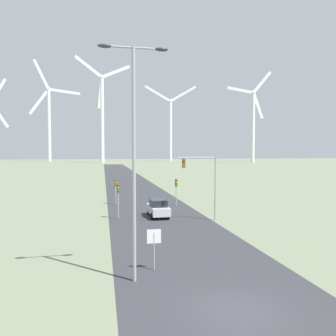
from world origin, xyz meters
TOP-DOWN VIEW (x-y plane):
  - ground_plane at (0.00, 0.00)m, footprint 600.00×600.00m
  - road_surface at (0.00, 48.00)m, footprint 10.00×240.00m
  - streetlamp at (-3.94, 4.03)m, footprint 3.57×0.32m
  - stop_sign_near at (-2.70, 5.36)m, footprint 0.81×0.07m
  - traffic_light_post_near_left at (-4.02, 20.27)m, footprint 0.28×0.34m
  - traffic_light_post_near_right at (3.50, 27.11)m, footprint 0.28×0.34m
  - traffic_light_post_mid_left at (-3.94, 29.38)m, footprint 0.28×0.34m
  - traffic_light_mast_overhead at (4.07, 17.73)m, footprint 3.85×0.35m
  - car_approaching at (0.09, 20.51)m, footprint 1.94×4.16m
  - wind_turbine_left at (-42.14, 228.74)m, footprint 34.11×6.18m
  - wind_turbine_center at (-5.68, 193.94)m, footprint 33.54×6.50m
  - wind_turbine_right at (44.51, 228.71)m, footprint 38.48×5.66m
  - wind_turbine_far_right at (89.00, 182.86)m, footprint 28.88×3.07m

SIDE VIEW (x-z plane):
  - ground_plane at x=0.00m, z-range 0.00..0.00m
  - road_surface at x=0.00m, z-range 0.00..0.01m
  - car_approaching at x=0.09m, z-range 0.00..1.83m
  - stop_sign_near at x=-2.70m, z-range 0.47..2.83m
  - traffic_light_post_mid_left at x=-3.94m, z-range 0.79..4.13m
  - traffic_light_post_near_right at x=3.50m, z-range 0.79..4.16m
  - traffic_light_post_near_left at x=-4.02m, z-range 0.84..4.44m
  - traffic_light_mast_overhead at x=4.07m, z-range 1.28..7.73m
  - streetlamp at x=-3.94m, z-range 1.36..13.46m
  - wind_turbine_far_right at x=89.00m, z-range -1.94..56.41m
  - wind_turbine_right at x=44.51m, z-range -0.11..56.30m
  - wind_turbine_left at x=-42.14m, z-range -4.07..66.13m
  - wind_turbine_center at x=-5.68m, z-range -0.37..63.96m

